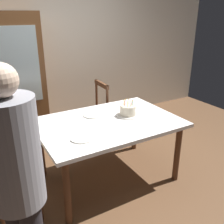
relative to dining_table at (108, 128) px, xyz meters
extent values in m
plane|color=brown|center=(0.00, 0.00, -0.66)|extent=(6.40, 6.40, 0.00)
cube|color=silver|center=(0.00, 1.85, 0.64)|extent=(6.40, 0.10, 2.60)
cube|color=white|center=(0.00, 0.00, 0.06)|extent=(1.55, 1.06, 0.04)
cylinder|color=#56331E|center=(-0.68, -0.43, -0.31)|extent=(0.07, 0.07, 0.71)
cylinder|color=#56331E|center=(0.68, -0.43, -0.31)|extent=(0.07, 0.07, 0.71)
cylinder|color=#56331E|center=(-0.68, 0.43, -0.31)|extent=(0.07, 0.07, 0.71)
cylinder|color=#56331E|center=(0.68, 0.43, -0.31)|extent=(0.07, 0.07, 0.71)
cylinder|color=silver|center=(0.28, 0.03, 0.09)|extent=(0.28, 0.28, 0.01)
cylinder|color=beige|center=(0.28, 0.03, 0.15)|extent=(0.18, 0.18, 0.11)
cylinder|color=#D872CC|center=(0.33, 0.02, 0.24)|extent=(0.01, 0.01, 0.05)
sphere|color=#FFC64C|center=(0.33, 0.02, 0.27)|extent=(0.01, 0.01, 0.01)
cylinder|color=#E54C4C|center=(0.32, 0.07, 0.24)|extent=(0.01, 0.01, 0.05)
sphere|color=#FFC64C|center=(0.32, 0.07, 0.27)|extent=(0.01, 0.01, 0.01)
cylinder|color=#D872CC|center=(0.28, 0.08, 0.24)|extent=(0.01, 0.01, 0.05)
sphere|color=#FFC64C|center=(0.28, 0.08, 0.27)|extent=(0.01, 0.01, 0.01)
cylinder|color=yellow|center=(0.25, 0.07, 0.24)|extent=(0.01, 0.01, 0.05)
sphere|color=#FFC64C|center=(0.25, 0.07, 0.27)|extent=(0.01, 0.01, 0.01)
cylinder|color=#E54C4C|center=(0.23, 0.03, 0.24)|extent=(0.01, 0.01, 0.05)
sphere|color=#FFC64C|center=(0.23, 0.03, 0.27)|extent=(0.01, 0.01, 0.01)
cylinder|color=yellow|center=(0.25, -0.01, 0.24)|extent=(0.01, 0.01, 0.05)
sphere|color=#FFC64C|center=(0.25, -0.01, 0.27)|extent=(0.01, 0.01, 0.01)
cylinder|color=#E54C4C|center=(0.29, -0.02, 0.24)|extent=(0.01, 0.01, 0.05)
sphere|color=#FFC64C|center=(0.29, -0.02, 0.27)|extent=(0.01, 0.01, 0.01)
cylinder|color=#66CC72|center=(0.32, -0.01, 0.24)|extent=(0.01, 0.01, 0.05)
sphere|color=#FFC64C|center=(0.32, -0.01, 0.27)|extent=(0.01, 0.01, 0.01)
cylinder|color=silver|center=(-0.43, -0.24, 0.09)|extent=(0.22, 0.22, 0.01)
cylinder|color=silver|center=(-0.08, 0.24, 0.09)|extent=(0.22, 0.22, 0.01)
cube|color=silver|center=(-0.59, -0.23, 0.09)|extent=(0.18, 0.04, 0.01)
cube|color=silver|center=(-0.24, 0.24, 0.09)|extent=(0.18, 0.02, 0.01)
cube|color=#56331E|center=(0.17, 0.85, -0.21)|extent=(0.46, 0.46, 0.05)
cylinder|color=#56331E|center=(0.00, 1.03, -0.45)|extent=(0.04, 0.04, 0.42)
cylinder|color=#56331E|center=(-0.01, 0.69, -0.45)|extent=(0.04, 0.04, 0.42)
cylinder|color=#56331E|center=(0.34, 1.02, -0.45)|extent=(0.04, 0.04, 0.42)
cylinder|color=#56331E|center=(0.33, 0.68, -0.45)|extent=(0.04, 0.04, 0.42)
cylinder|color=#56331E|center=(0.37, 1.02, 0.04)|extent=(0.04, 0.04, 0.50)
cylinder|color=#56331E|center=(0.36, 0.66, 0.04)|extent=(0.04, 0.04, 0.50)
cube|color=#56331E|center=(0.37, 0.84, 0.26)|extent=(0.06, 0.40, 0.06)
cube|color=tan|center=(-1.08, -0.10, -0.21)|extent=(0.49, 0.49, 0.05)
cylinder|color=#56331E|center=(-0.89, -0.25, -0.45)|extent=(0.04, 0.04, 0.42)
cylinder|color=#56331E|center=(-0.93, 0.09, -0.45)|extent=(0.04, 0.04, 0.42)
cylinder|color=#56331E|center=(-1.23, -0.29, -0.45)|extent=(0.04, 0.04, 0.42)
cylinder|color=gray|center=(-1.12, -0.90, 0.47)|extent=(0.32, 0.32, 0.67)
sphere|color=beige|center=(-1.12, -0.90, 0.90)|extent=(0.18, 0.18, 0.18)
cube|color=brown|center=(-0.83, 1.56, 0.29)|extent=(1.10, 0.44, 1.90)
cube|color=silver|center=(-0.83, 1.34, 0.54)|extent=(0.94, 0.01, 1.04)
camera|label=1|loc=(-1.26, -2.25, 1.22)|focal=40.47mm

